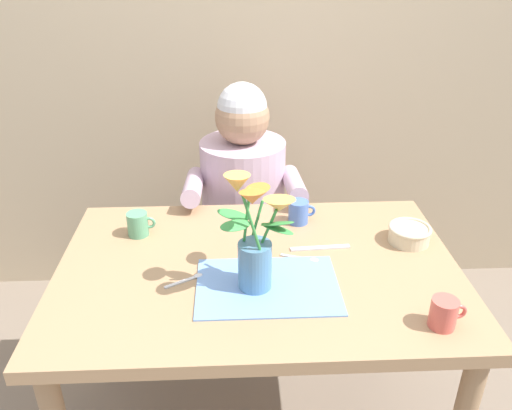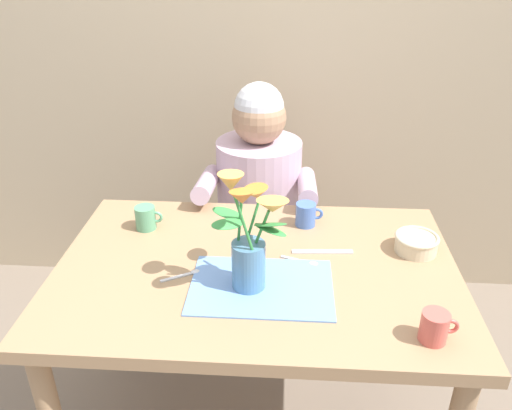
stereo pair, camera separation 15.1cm
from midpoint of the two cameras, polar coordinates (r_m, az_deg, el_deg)
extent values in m
cube|color=tan|center=(2.37, 3.72, 18.55)|extent=(4.00, 0.10, 2.50)
cube|color=#9E7A56|center=(1.57, 2.82, -7.40)|extent=(1.20, 0.80, 0.04)
cylinder|color=#9E7A56|center=(2.14, -12.05, -9.61)|extent=(0.06, 0.06, 0.70)
cylinder|color=#9E7A56|center=(2.13, 17.71, -10.52)|extent=(0.06, 0.06, 0.70)
cylinder|color=#4C4C56|center=(2.38, 2.12, -9.08)|extent=(0.30, 0.30, 0.40)
cylinder|color=#BC9EB2|center=(2.14, 2.33, 0.62)|extent=(0.34, 0.34, 0.50)
sphere|color=#A37A5B|center=(2.01, 2.52, 9.57)|extent=(0.21, 0.21, 0.21)
sphere|color=silver|center=(1.99, 2.55, 10.66)|extent=(0.19, 0.19, 0.19)
cylinder|color=#BC9EB2|center=(1.97, -3.25, 2.31)|extent=(0.07, 0.33, 0.12)
cylinder|color=#BC9EB2|center=(1.96, 7.83, 1.98)|extent=(0.07, 0.33, 0.12)
cube|color=#6B93D1|center=(1.47, 3.57, -9.03)|extent=(0.40, 0.28, 0.00)
cylinder|color=teal|center=(1.43, 2.21, -6.78)|extent=(0.09, 0.09, 0.14)
cylinder|color=#388E42|center=(1.37, 3.61, -3.11)|extent=(0.05, 0.04, 0.15)
cone|color=#EFA84C|center=(1.33, 5.07, -0.22)|extent=(0.09, 0.09, 0.04)
sphere|color=#E5D14C|center=(1.33, 5.08, -0.03)|extent=(0.02, 0.02, 0.02)
cylinder|color=#388E42|center=(1.43, 2.56, -2.25)|extent=(0.05, 0.03, 0.14)
cone|color=orange|center=(1.44, 2.87, 1.28)|extent=(0.10, 0.09, 0.04)
sphere|color=#E5D14C|center=(1.44, 2.88, 1.46)|extent=(0.02, 0.02, 0.02)
cylinder|color=#388E42|center=(1.36, 1.38, -1.85)|extent=(0.03, 0.05, 0.22)
cone|color=#EFA84C|center=(1.32, 0.47, 2.42)|extent=(0.08, 0.08, 0.05)
sphere|color=#E5D14C|center=(1.32, 0.47, 2.62)|extent=(0.02, 0.02, 0.02)
cylinder|color=#388E42|center=(1.33, 2.07, -2.74)|extent=(0.06, 0.02, 0.21)
cone|color=orange|center=(1.26, 1.89, 0.73)|extent=(0.08, 0.08, 0.04)
sphere|color=#E5D14C|center=(1.25, 1.89, 0.94)|extent=(0.02, 0.02, 0.02)
ellipsoid|color=#388E42|center=(1.35, 4.79, -2.25)|extent=(0.10, 0.06, 0.04)
ellipsoid|color=#388E42|center=(1.36, 4.79, -2.83)|extent=(0.09, 0.05, 0.04)
ellipsoid|color=#388E42|center=(1.33, 0.08, -2.20)|extent=(0.10, 0.08, 0.03)
ellipsoid|color=#388E42|center=(1.37, 0.00, -1.01)|extent=(0.10, 0.07, 0.03)
cylinder|color=beige|center=(1.71, 19.63, -4.15)|extent=(0.13, 0.13, 0.05)
torus|color=beige|center=(1.70, 19.76, -3.43)|extent=(0.14, 0.14, 0.01)
cube|color=silver|center=(1.64, 9.94, -5.15)|extent=(0.19, 0.03, 0.00)
cylinder|color=#CC564C|center=(1.38, 22.07, -12.42)|extent=(0.07, 0.07, 0.08)
torus|color=#CC564C|center=(1.39, 23.62, -12.23)|extent=(0.04, 0.01, 0.04)
cylinder|color=#569970|center=(1.75, -9.67, -1.46)|extent=(0.07, 0.07, 0.08)
torus|color=#569970|center=(1.74, -8.46, -1.39)|extent=(0.04, 0.01, 0.04)
cylinder|color=#476BB7|center=(1.77, 7.92, -1.11)|extent=(0.07, 0.07, 0.08)
torus|color=#476BB7|center=(1.77, 9.16, -1.03)|extent=(0.04, 0.01, 0.04)
cube|color=silver|center=(1.59, 7.18, -6.09)|extent=(0.10, 0.04, 0.00)
ellipsoid|color=silver|center=(1.58, 9.10, -6.45)|extent=(0.03, 0.03, 0.01)
cube|color=silver|center=(1.52, -5.84, -7.97)|extent=(0.09, 0.06, 0.00)
ellipsoid|color=silver|center=(1.53, -3.90, -7.42)|extent=(0.03, 0.03, 0.01)
camera|label=1|loc=(0.08, -87.14, 1.50)|focal=36.41mm
camera|label=2|loc=(0.08, 92.86, -1.50)|focal=36.41mm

